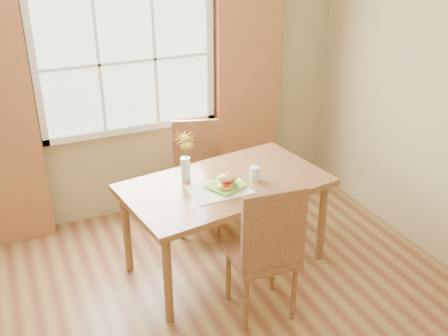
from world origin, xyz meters
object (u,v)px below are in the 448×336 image
water_glass (255,174)px  flower_vase (185,153)px  dining_table (226,191)px  chair_near (267,249)px  croissant_sandwich (228,182)px  chair_far (197,171)px

water_glass → flower_vase: 0.57m
dining_table → flower_vase: bearing=140.2°
chair_near → flower_vase: 1.01m
chair_near → water_glass: bearing=75.5°
water_glass → flower_vase: (-0.49, 0.23, 0.18)m
dining_table → chair_near: 0.72m
dining_table → flower_vase: size_ratio=4.35×
croissant_sandwich → flower_vase: bearing=132.8°
chair_near → croissant_sandwich: bearing=98.9°
chair_far → dining_table: bearing=-75.0°
dining_table → flower_vase: (-0.27, 0.17, 0.31)m
dining_table → chair_near: (-0.01, -0.71, -0.10)m
croissant_sandwich → flower_vase: (-0.22, 0.30, 0.15)m
croissant_sandwich → flower_vase: size_ratio=0.46×
flower_vase → dining_table: bearing=-31.5°
dining_table → croissant_sandwich: size_ratio=9.52×
dining_table → chair_far: size_ratio=1.69×
chair_near → chair_far: size_ratio=1.08×
chair_near → chair_far: bearing=93.6°
chair_far → flower_vase: bearing=-101.7°
chair_far → croissant_sandwich: bearing=-77.9°
chair_far → croissant_sandwich: (-0.07, -0.84, 0.30)m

